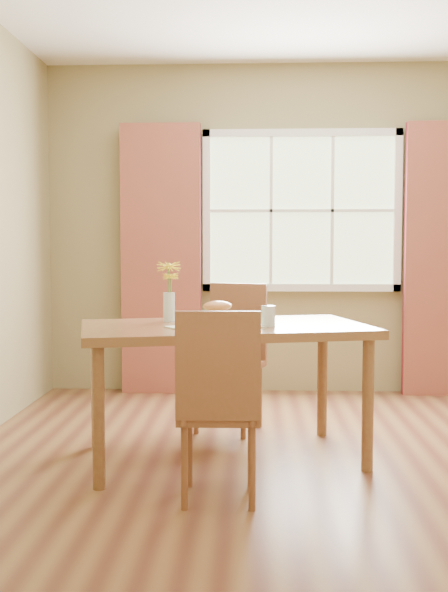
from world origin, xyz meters
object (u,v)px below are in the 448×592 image
at_px(dining_table, 225,339).
at_px(flower_vase, 169,286).
at_px(chair_near, 219,398).
at_px(croissant_sandwich, 217,313).
at_px(chair_far, 233,349).
at_px(water_glass, 268,317).

relative_size(dining_table, flower_vase, 4.96).
distance_m(chair_near, croissant_sandwich, 0.66).
xyz_separation_m(dining_table, chair_near, (0.00, -0.70, -0.19)).
height_order(chair_far, water_glass, chair_far).
xyz_separation_m(chair_near, croissant_sandwich, (-0.04, 0.56, 0.34)).
bearing_deg(chair_far, water_glass, -55.63).
bearing_deg(dining_table, croissant_sandwich, -117.61).
height_order(dining_table, flower_vase, flower_vase).
bearing_deg(croissant_sandwich, dining_table, 46.13).
relative_size(water_glass, flower_vase, 0.33).
relative_size(chair_near, croissant_sandwich, 4.48).
bearing_deg(flower_vase, chair_near, -68.69).
height_order(chair_near, flower_vase, flower_vase).
bearing_deg(chair_near, chair_far, 87.85).
distance_m(dining_table, chair_near, 0.72).
height_order(croissant_sandwich, flower_vase, flower_vase).
height_order(chair_near, croissant_sandwich, chair_near).
distance_m(dining_table, flower_vase, 0.46).
distance_m(chair_near, chair_far, 1.40).
height_order(dining_table, water_glass, water_glass).
relative_size(dining_table, chair_far, 1.81).
distance_m(chair_near, water_glass, 0.74).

